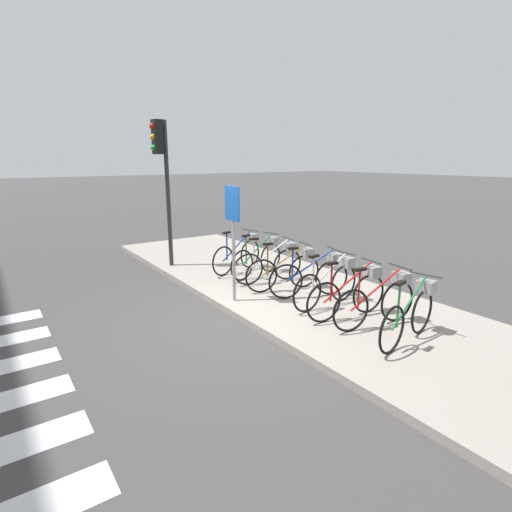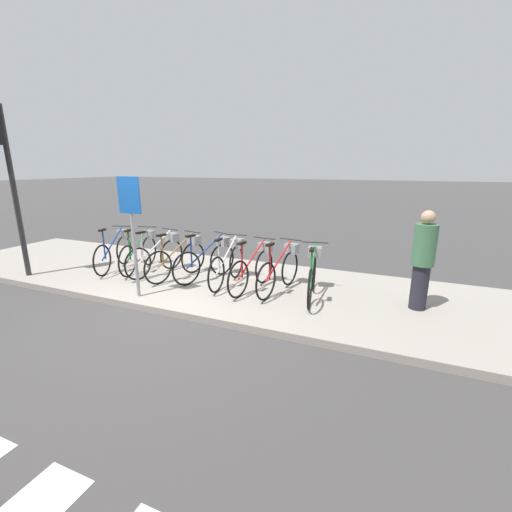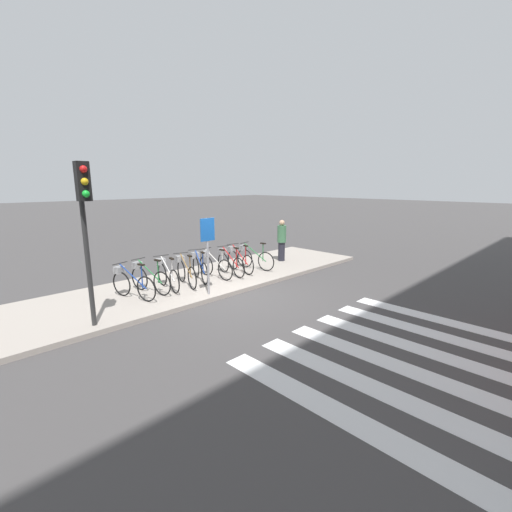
{
  "view_description": "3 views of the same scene",
  "coord_description": "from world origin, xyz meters",
  "px_view_note": "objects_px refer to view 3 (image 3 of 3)",
  "views": [
    {
      "loc": [
        5.31,
        -3.3,
        2.65
      ],
      "look_at": [
        -0.54,
        0.74,
        0.91
      ],
      "focal_mm": 28.0,
      "sensor_mm": 36.0,
      "label": 1
    },
    {
      "loc": [
        3.54,
        -4.12,
        2.35
      ],
      "look_at": [
        1.22,
        1.35,
        0.79
      ],
      "focal_mm": 24.0,
      "sensor_mm": 36.0,
      "label": 2
    },
    {
      "loc": [
        -5.95,
        -6.93,
        3.08
      ],
      "look_at": [
        1.45,
        0.54,
        0.84
      ],
      "focal_mm": 24.0,
      "sensor_mm": 36.0,
      "label": 3
    }
  ],
  "objects_px": {
    "parked_bicycle_2": "(167,274)",
    "parked_bicycle_3": "(185,271)",
    "parked_bicycle_4": "(199,266)",
    "parked_bicycle_5": "(213,264)",
    "pedestrian": "(282,240)",
    "parked_bicycle_0": "(131,282)",
    "parked_bicycle_6": "(229,262)",
    "traffic_light": "(85,211)",
    "parked_bicycle_7": "(239,259)",
    "parked_bicycle_8": "(253,257)",
    "parked_bicycle_1": "(148,277)",
    "sign_post": "(208,243)"
  },
  "relations": [
    {
      "from": "parked_bicycle_4",
      "to": "parked_bicycle_5",
      "type": "xyz_separation_m",
      "value": [
        0.5,
        -0.08,
        0.0
      ]
    },
    {
      "from": "sign_post",
      "to": "traffic_light",
      "type": "bearing_deg",
      "value": -179.0
    },
    {
      "from": "parked_bicycle_5",
      "to": "parked_bicycle_7",
      "type": "relative_size",
      "value": 1.01
    },
    {
      "from": "parked_bicycle_4",
      "to": "parked_bicycle_7",
      "type": "height_order",
      "value": "same"
    },
    {
      "from": "parked_bicycle_1",
      "to": "parked_bicycle_3",
      "type": "height_order",
      "value": "same"
    },
    {
      "from": "parked_bicycle_1",
      "to": "parked_bicycle_3",
      "type": "relative_size",
      "value": 1.0
    },
    {
      "from": "parked_bicycle_2",
      "to": "parked_bicycle_3",
      "type": "distance_m",
      "value": 0.58
    },
    {
      "from": "parked_bicycle_3",
      "to": "parked_bicycle_5",
      "type": "height_order",
      "value": "same"
    },
    {
      "from": "parked_bicycle_0",
      "to": "parked_bicycle_7",
      "type": "bearing_deg",
      "value": 1.46
    },
    {
      "from": "pedestrian",
      "to": "parked_bicycle_7",
      "type": "bearing_deg",
      "value": -178.13
    },
    {
      "from": "parked_bicycle_1",
      "to": "parked_bicycle_6",
      "type": "relative_size",
      "value": 0.99
    },
    {
      "from": "parked_bicycle_3",
      "to": "parked_bicycle_6",
      "type": "bearing_deg",
      "value": -0.78
    },
    {
      "from": "parked_bicycle_2",
      "to": "parked_bicycle_3",
      "type": "relative_size",
      "value": 1.01
    },
    {
      "from": "parked_bicycle_5",
      "to": "sign_post",
      "type": "distance_m",
      "value": 1.98
    },
    {
      "from": "parked_bicycle_4",
      "to": "parked_bicycle_5",
      "type": "height_order",
      "value": "same"
    },
    {
      "from": "parked_bicycle_1",
      "to": "sign_post",
      "type": "xyz_separation_m",
      "value": [
        1.07,
        -1.33,
        0.98
      ]
    },
    {
      "from": "parked_bicycle_0",
      "to": "parked_bicycle_4",
      "type": "xyz_separation_m",
      "value": [
        2.29,
        0.18,
        0.0
      ]
    },
    {
      "from": "parked_bicycle_2",
      "to": "parked_bicycle_8",
      "type": "relative_size",
      "value": 1.0
    },
    {
      "from": "parked_bicycle_0",
      "to": "parked_bicycle_4",
      "type": "relative_size",
      "value": 1.02
    },
    {
      "from": "parked_bicycle_1",
      "to": "sign_post",
      "type": "relative_size",
      "value": 0.75
    },
    {
      "from": "parked_bicycle_1",
      "to": "parked_bicycle_7",
      "type": "distance_m",
      "value": 3.3
    },
    {
      "from": "parked_bicycle_6",
      "to": "pedestrian",
      "type": "xyz_separation_m",
      "value": [
        2.8,
        0.16,
        0.4
      ]
    },
    {
      "from": "parked_bicycle_0",
      "to": "parked_bicycle_6",
      "type": "height_order",
      "value": "same"
    },
    {
      "from": "pedestrian",
      "to": "parked_bicycle_1",
      "type": "bearing_deg",
      "value": -179.87
    },
    {
      "from": "parked_bicycle_8",
      "to": "pedestrian",
      "type": "xyz_separation_m",
      "value": [
        1.7,
        0.15,
        0.4
      ]
    },
    {
      "from": "parked_bicycle_0",
      "to": "parked_bicycle_7",
      "type": "height_order",
      "value": "same"
    },
    {
      "from": "parked_bicycle_2",
      "to": "parked_bicycle_6",
      "type": "bearing_deg",
      "value": -2.13
    },
    {
      "from": "parked_bicycle_2",
      "to": "parked_bicycle_6",
      "type": "distance_m",
      "value": 2.26
    },
    {
      "from": "parked_bicycle_0",
      "to": "sign_post",
      "type": "relative_size",
      "value": 0.74
    },
    {
      "from": "parked_bicycle_4",
      "to": "parked_bicycle_8",
      "type": "distance_m",
      "value": 2.18
    },
    {
      "from": "sign_post",
      "to": "parked_bicycle_7",
      "type": "bearing_deg",
      "value": 29.78
    },
    {
      "from": "parked_bicycle_0",
      "to": "parked_bicycle_6",
      "type": "relative_size",
      "value": 0.97
    },
    {
      "from": "parked_bicycle_7",
      "to": "pedestrian",
      "type": "height_order",
      "value": "pedestrian"
    },
    {
      "from": "parked_bicycle_3",
      "to": "parked_bicycle_4",
      "type": "distance_m",
      "value": 0.62
    },
    {
      "from": "parked_bicycle_3",
      "to": "parked_bicycle_6",
      "type": "xyz_separation_m",
      "value": [
        1.68,
        -0.02,
        0.0
      ]
    },
    {
      "from": "parked_bicycle_6",
      "to": "parked_bicycle_8",
      "type": "relative_size",
      "value": 1.01
    },
    {
      "from": "parked_bicycle_2",
      "to": "parked_bicycle_5",
      "type": "relative_size",
      "value": 0.99
    },
    {
      "from": "parked_bicycle_6",
      "to": "parked_bicycle_2",
      "type": "bearing_deg",
      "value": 177.87
    },
    {
      "from": "parked_bicycle_3",
      "to": "traffic_light",
      "type": "height_order",
      "value": "traffic_light"
    },
    {
      "from": "parked_bicycle_0",
      "to": "parked_bicycle_5",
      "type": "distance_m",
      "value": 2.79
    },
    {
      "from": "parked_bicycle_3",
      "to": "pedestrian",
      "type": "xyz_separation_m",
      "value": [
        4.48,
        0.14,
        0.4
      ]
    },
    {
      "from": "parked_bicycle_8",
      "to": "sign_post",
      "type": "distance_m",
      "value": 3.22
    },
    {
      "from": "parked_bicycle_5",
      "to": "parked_bicycle_0",
      "type": "bearing_deg",
      "value": -177.86
    },
    {
      "from": "parked_bicycle_3",
      "to": "parked_bicycle_8",
      "type": "bearing_deg",
      "value": -0.37
    },
    {
      "from": "parked_bicycle_1",
      "to": "parked_bicycle_8",
      "type": "xyz_separation_m",
      "value": [
        3.9,
        -0.14,
        0.0
      ]
    },
    {
      "from": "parked_bicycle_1",
      "to": "parked_bicycle_6",
      "type": "distance_m",
      "value": 2.81
    },
    {
      "from": "parked_bicycle_6",
      "to": "sign_post",
      "type": "height_order",
      "value": "sign_post"
    },
    {
      "from": "pedestrian",
      "to": "traffic_light",
      "type": "height_order",
      "value": "traffic_light"
    },
    {
      "from": "parked_bicycle_7",
      "to": "parked_bicycle_8",
      "type": "xyz_separation_m",
      "value": [
        0.6,
        -0.08,
        0.0
      ]
    },
    {
      "from": "parked_bicycle_5",
      "to": "sign_post",
      "type": "relative_size",
      "value": 0.76
    }
  ]
}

